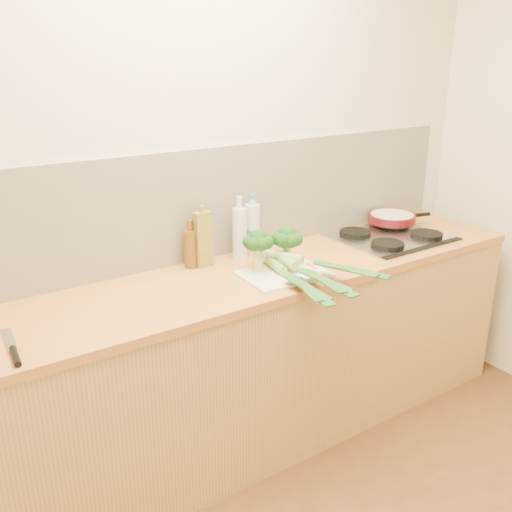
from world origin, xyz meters
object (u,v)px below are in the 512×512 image
Objects in this scene: chopping_board at (284,274)px; skillet at (392,218)px; gas_hob at (391,236)px; chefs_knife at (14,352)px.

skillet is (0.95, 0.24, 0.06)m from chopping_board.
chopping_board is 0.98× the size of skillet.
chopping_board is at bearing -153.14° from skillet.
skillet reaches higher than gas_hob.
skillet is (2.14, 0.31, 0.05)m from chefs_knife.
chefs_knife is 2.16m from skillet.
chefs_knife is at bearing -159.08° from skillet.
chefs_knife is (-1.19, -0.07, 0.00)m from chopping_board.
chefs_knife is at bearing -174.97° from gas_hob.
chefs_knife is (-1.99, -0.18, -0.01)m from gas_hob.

